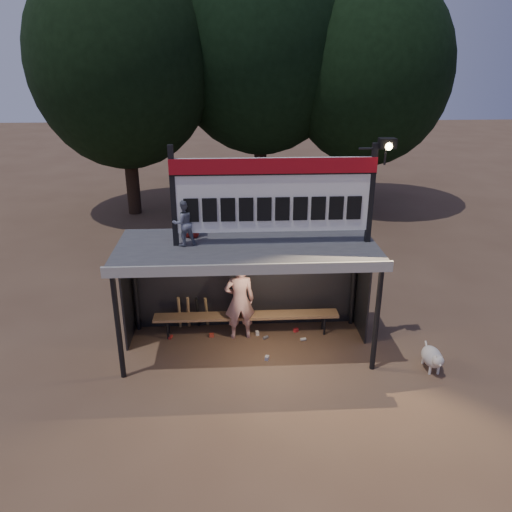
# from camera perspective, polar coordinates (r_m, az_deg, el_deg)

# --- Properties ---
(ground) EXTENTS (80.00, 80.00, 0.00)m
(ground) POSITION_cam_1_polar(r_m,az_deg,el_deg) (10.64, -0.97, -10.38)
(ground) COLOR brown
(ground) RESTS_ON ground
(player) EXTENTS (0.69, 0.49, 1.77)m
(player) POSITION_cam_1_polar(r_m,az_deg,el_deg) (10.58, -1.89, -5.08)
(player) COLOR white
(player) RESTS_ON ground
(child_a) EXTENTS (0.53, 0.48, 0.90)m
(child_a) POSITION_cam_1_polar(r_m,az_deg,el_deg) (9.49, -8.26, 3.79)
(child_a) COLOR gray
(child_a) RESTS_ON dugout_shelter
(child_b) EXTENTS (0.48, 0.38, 0.86)m
(child_b) POSITION_cam_1_polar(r_m,az_deg,el_deg) (9.93, -7.45, 4.53)
(child_b) COLOR #A31F19
(child_b) RESTS_ON dugout_shelter
(dugout_shelter) EXTENTS (5.10, 2.08, 2.32)m
(dugout_shelter) POSITION_cam_1_polar(r_m,az_deg,el_deg) (10.01, -1.09, -0.64)
(dugout_shelter) COLOR #3F3F41
(dugout_shelter) RESTS_ON ground
(scoreboard_assembly) EXTENTS (4.10, 0.27, 1.99)m
(scoreboard_assembly) POSITION_cam_1_polar(r_m,az_deg,el_deg) (9.34, 2.35, 7.25)
(scoreboard_assembly) COLOR black
(scoreboard_assembly) RESTS_ON dugout_shelter
(bench) EXTENTS (4.00, 0.35, 0.48)m
(bench) POSITION_cam_1_polar(r_m,az_deg,el_deg) (10.90, -1.10, -6.91)
(bench) COLOR #986F48
(bench) RESTS_ON ground
(tree_left) EXTENTS (6.46, 6.46, 9.27)m
(tree_left) POSITION_cam_1_polar(r_m,az_deg,el_deg) (19.36, -15.12, 20.63)
(tree_left) COLOR black
(tree_left) RESTS_ON ground
(tree_mid) EXTENTS (7.22, 7.22, 10.36)m
(tree_mid) POSITION_cam_1_polar(r_m,az_deg,el_deg) (20.56, 0.55, 23.15)
(tree_mid) COLOR black
(tree_mid) RESTS_ON ground
(tree_right) EXTENTS (6.08, 6.08, 8.72)m
(tree_right) POSITION_cam_1_polar(r_m,az_deg,el_deg) (20.23, 12.85, 19.91)
(tree_right) COLOR #302315
(tree_right) RESTS_ON ground
(dog) EXTENTS (0.36, 0.81, 0.49)m
(dog) POSITION_cam_1_polar(r_m,az_deg,el_deg) (10.38, 19.53, -10.86)
(dog) COLOR beige
(dog) RESTS_ON ground
(bats) EXTENTS (0.68, 0.35, 0.84)m
(bats) POSITION_cam_1_polar(r_m,az_deg,el_deg) (11.16, -7.21, -6.37)
(bats) COLOR #A27C4B
(bats) RESTS_ON ground
(litter) EXTENTS (2.96, 1.18, 0.08)m
(litter) POSITION_cam_1_polar(r_m,az_deg,el_deg) (10.87, -0.34, -9.39)
(litter) COLOR red
(litter) RESTS_ON ground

